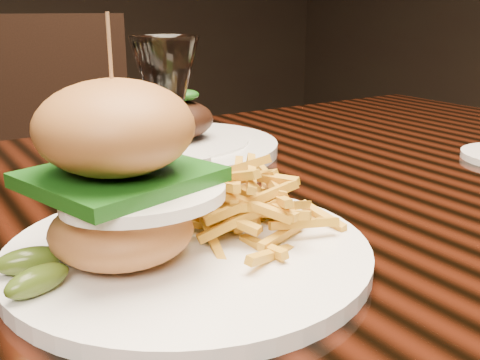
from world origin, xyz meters
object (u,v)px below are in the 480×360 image
far_dish (176,141)px  chair_far (53,178)px  dining_table (224,253)px  burger_plate (177,204)px  wine_glass (166,87)px

far_dish → chair_far: chair_far is taller
far_dish → dining_table: bearing=-101.7°
dining_table → chair_far: (0.02, 0.89, -0.13)m
burger_plate → far_dish: burger_plate is taller
chair_far → far_dish: bearing=-77.3°
dining_table → burger_plate: bearing=-133.4°
burger_plate → wine_glass: 0.15m
wine_glass → chair_far: (0.10, 0.91, -0.35)m
wine_glass → far_dish: bearing=62.0°
dining_table → far_dish: (0.04, 0.21, 0.10)m
dining_table → chair_far: bearing=88.9°
far_dish → wine_glass: bearing=-118.0°
chair_far → wine_glass: bearing=-85.8°
dining_table → wine_glass: 0.23m
wine_glass → burger_plate: bearing=-113.1°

